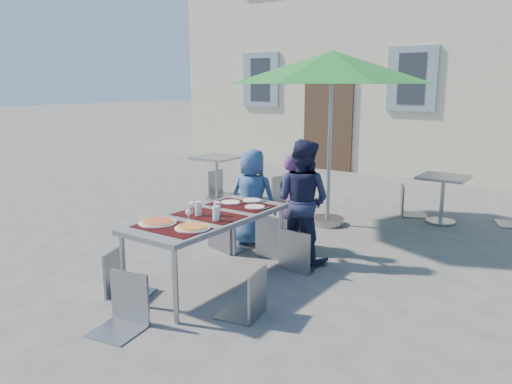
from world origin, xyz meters
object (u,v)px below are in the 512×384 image
Objects in this scene: bg_chair_l_0 at (219,168)px; cafe_table_1 at (443,191)px; chair_3 at (121,247)px; chair_4 at (248,266)px; child_2 at (302,201)px; pizza_near_right at (193,227)px; chair_2 at (300,225)px; bg_chair_r_0 at (276,171)px; cafe_table_0 at (217,169)px; bg_chair_l_1 at (410,183)px; chair_0 at (226,202)px; child_1 at (293,203)px; chair_1 at (276,210)px; child_0 at (252,197)px; pizza_near_left at (158,222)px; dining_table at (209,221)px; patio_umbrella at (332,68)px; chair_5 at (121,270)px.

bg_chair_l_0 is 4.08m from cafe_table_1.
chair_3 is 1.37m from chair_4.
bg_chair_l_0 is (-3.12, 2.28, -0.22)m from child_2.
chair_4 is 5.22m from bg_chair_l_0.
pizza_near_right is 1.44m from chair_2.
cafe_table_0 is at bearing -174.41° from bg_chair_r_0.
chair_2 is 3.16m from bg_chair_l_1.
chair_0 is 1.71m from chair_3.
bg_chair_l_1 is at bearing 14.69° from cafe_table_0.
child_1 is 1.26× the size of chair_1.
cafe_table_0 is (-2.10, 1.83, -0.08)m from child_0.
child_1 is 1.44× the size of bg_chair_l_0.
child_2 is at bearing -34.03° from cafe_table_0.
child_1 is 2.71m from cafe_table_1.
pizza_near_left is 1.57m from chair_0.
chair_0 reaches higher than chair_2.
child_0 is 1.26× the size of chair_1.
chair_4 is (0.59, 0.07, -0.28)m from pizza_near_right.
bg_chair_r_0 is (-1.29, 3.31, -0.07)m from dining_table.
child_0 reaches higher than chair_1.
bg_chair_r_0 is at bearing 122.65° from chair_1.
chair_0 is (-0.75, 1.46, -0.14)m from pizza_near_right.
chair_0 is (-0.15, -0.36, -0.01)m from child_0.
pizza_near_left is 3.99m from bg_chair_r_0.
chair_1 reaches higher than bg_chair_l_0.
bg_chair_r_0 is at bearing 157.60° from patio_umbrella.
chair_2 is at bearing -52.27° from bg_chair_r_0.
chair_0 is 1.34× the size of cafe_table_0.
cafe_table_1 is 0.61m from bg_chair_l_1.
child_2 is at bearing 82.59° from pizza_near_right.
chair_4 is (1.34, -1.39, -0.14)m from chair_0.
chair_2 is at bearing 74.49° from pizza_near_right.
dining_table is 1.29m from child_2.
pizza_near_right is 0.31× the size of bg_chair_r_0.
chair_2 is at bearing 74.96° from chair_5.
chair_2 reaches higher than pizza_near_left.
chair_1 is 3.35m from cafe_table_0.
dining_table is at bearing -122.42° from chair_2.
chair_0 is 1.94m from chair_4.
cafe_table_0 is 3.41m from bg_chair_l_1.
dining_table is 2.05× the size of chair_5.
bg_chair_l_1 is at bearing 86.19° from chair_2.
pizza_near_left is at bearing -172.35° from chair_4.
chair_5 is 5.05m from cafe_table_0.
child_2 is 3.87m from bg_chair_l_0.
pizza_near_left reaches higher than dining_table.
chair_0 is at bearing 104.77° from chair_5.
chair_0 is at bearing -123.97° from cafe_table_1.
cafe_table_0 is at bearing 128.18° from dining_table.
chair_0 is 2.26m from chair_5.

